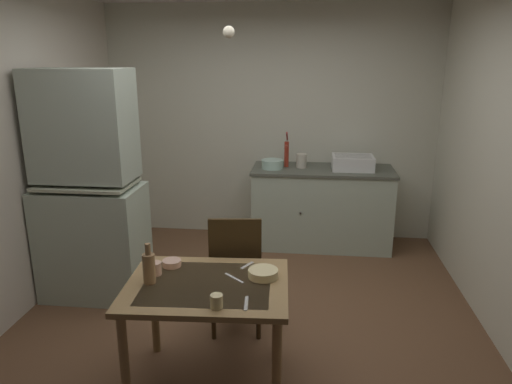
# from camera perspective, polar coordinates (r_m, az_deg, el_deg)

# --- Properties ---
(ground_plane) EXTENTS (5.16, 5.16, 0.00)m
(ground_plane) POSITION_cam_1_polar(r_m,az_deg,el_deg) (3.95, -1.01, -15.62)
(ground_plane) COLOR brown
(wall_back) EXTENTS (3.83, 0.10, 2.64)m
(wall_back) POSITION_cam_1_polar(r_m,az_deg,el_deg) (5.53, 1.77, 8.20)
(wall_back) COLOR beige
(wall_back) RESTS_ON ground
(wall_left) EXTENTS (0.10, 4.26, 2.64)m
(wall_left) POSITION_cam_1_polar(r_m,az_deg,el_deg) (4.15, -28.43, 3.61)
(wall_left) COLOR beige
(wall_left) RESTS_ON ground
(hutch_cabinet) EXTENTS (0.87, 0.55, 1.98)m
(hutch_cabinet) POSITION_cam_1_polar(r_m,az_deg,el_deg) (4.31, -19.39, -0.33)
(hutch_cabinet) COLOR #AABAA5
(hutch_cabinet) RESTS_ON ground
(counter_cabinet) EXTENTS (1.54, 0.64, 0.89)m
(counter_cabinet) POSITION_cam_1_polar(r_m,az_deg,el_deg) (5.35, 7.86, -1.82)
(counter_cabinet) COLOR #AABAA5
(counter_cabinet) RESTS_ON ground
(sink_basin) EXTENTS (0.44, 0.34, 0.15)m
(sink_basin) POSITION_cam_1_polar(r_m,az_deg,el_deg) (5.23, 11.54, 3.51)
(sink_basin) COLOR white
(sink_basin) RESTS_ON counter_cabinet
(hand_pump) EXTENTS (0.05, 0.27, 0.39)m
(hand_pump) POSITION_cam_1_polar(r_m,az_deg,el_deg) (5.24, 3.69, 4.85)
(hand_pump) COLOR maroon
(hand_pump) RESTS_ON counter_cabinet
(mixing_bowl_counter) EXTENTS (0.23, 0.23, 0.10)m
(mixing_bowl_counter) POSITION_cam_1_polar(r_m,az_deg,el_deg) (5.18, 1.97, 3.37)
(mixing_bowl_counter) COLOR #ADD1C1
(mixing_bowl_counter) RESTS_ON counter_cabinet
(stoneware_crock) EXTENTS (0.11, 0.11, 0.16)m
(stoneware_crock) POSITION_cam_1_polar(r_m,az_deg,el_deg) (5.23, 5.49, 3.75)
(stoneware_crock) COLOR beige
(stoneware_crock) RESTS_ON counter_cabinet
(dining_table) EXTENTS (1.04, 0.83, 0.72)m
(dining_table) POSITION_cam_1_polar(r_m,az_deg,el_deg) (3.05, -5.86, -12.53)
(dining_table) COLOR olive
(dining_table) RESTS_ON ground
(chair_far_side) EXTENTS (0.44, 0.44, 0.97)m
(chair_far_side) POSITION_cam_1_polar(r_m,az_deg,el_deg) (3.63, -2.41, -9.74)
(chair_far_side) COLOR #3B2914
(chair_far_side) RESTS_ON ground
(serving_bowl_wide) EXTENTS (0.13, 0.13, 0.04)m
(serving_bowl_wide) POSITION_cam_1_polar(r_m,az_deg,el_deg) (3.25, -10.09, -8.41)
(serving_bowl_wide) COLOR tan
(serving_bowl_wide) RESTS_ON dining_table
(soup_bowl_small) EXTENTS (0.19, 0.19, 0.05)m
(soup_bowl_small) POSITION_cam_1_polar(r_m,az_deg,el_deg) (3.05, 0.86, -9.74)
(soup_bowl_small) COLOR beige
(soup_bowl_small) RESTS_ON dining_table
(mug_tall) EXTENTS (0.09, 0.09, 0.08)m
(mug_tall) POSITION_cam_1_polar(r_m,az_deg,el_deg) (3.15, -12.07, -8.98)
(mug_tall) COLOR tan
(mug_tall) RESTS_ON dining_table
(mug_dark) EXTENTS (0.07, 0.07, 0.08)m
(mug_dark) POSITION_cam_1_polar(r_m,az_deg,el_deg) (2.72, -4.75, -12.95)
(mug_dark) COLOR beige
(mug_dark) RESTS_ON dining_table
(glass_bottle) EXTENTS (0.08, 0.08, 0.26)m
(glass_bottle) POSITION_cam_1_polar(r_m,az_deg,el_deg) (3.02, -12.74, -8.82)
(glass_bottle) COLOR olive
(glass_bottle) RESTS_ON dining_table
(table_knife) EXTENTS (0.14, 0.13, 0.00)m
(table_knife) POSITION_cam_1_polar(r_m,az_deg,el_deg) (3.05, -2.62, -10.30)
(table_knife) COLOR silver
(table_knife) RESTS_ON dining_table
(teaspoon_near_bowl) EXTENTS (0.03, 0.16, 0.00)m
(teaspoon_near_bowl) POSITION_cam_1_polar(r_m,az_deg,el_deg) (2.76, -1.18, -13.24)
(teaspoon_near_bowl) COLOR beige
(teaspoon_near_bowl) RESTS_ON dining_table
(teaspoon_by_cup) EXTENTS (0.08, 0.12, 0.00)m
(teaspoon_by_cup) POSITION_cam_1_polar(r_m,az_deg,el_deg) (3.21, -1.08, -8.81)
(teaspoon_by_cup) COLOR beige
(teaspoon_by_cup) RESTS_ON dining_table
(pendant_bulb) EXTENTS (0.08, 0.08, 0.08)m
(pendant_bulb) POSITION_cam_1_polar(r_m,az_deg,el_deg) (3.34, -3.29, 18.65)
(pendant_bulb) COLOR #F9EFCC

